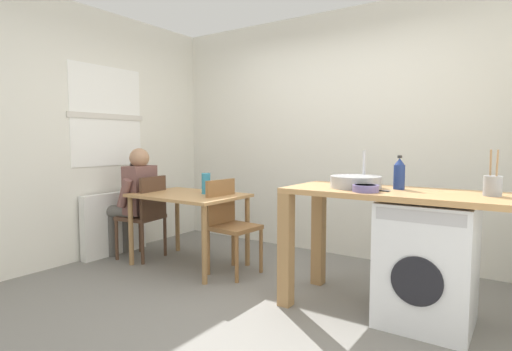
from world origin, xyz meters
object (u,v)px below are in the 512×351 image
Objects in this scene: chair_person_seat at (146,212)px; washing_machine at (427,263)px; dining_table at (189,203)px; vase at (206,184)px; mixing_bowl at (366,188)px; chair_opposite at (229,221)px; seated_person at (134,196)px; utensil_crock at (493,185)px; bottle_tall_green at (399,174)px.

chair_person_seat is 1.05× the size of washing_machine.
dining_table is 5.19× the size of vase.
mixing_bowl is (-0.38, -0.20, 0.52)m from washing_machine.
dining_table is 1.22× the size of chair_opposite.
mixing_bowl reaches higher than washing_machine.
washing_machine is (1.82, -0.10, -0.08)m from chair_opposite.
mixing_bowl is (2.46, -0.15, 0.44)m from chair_person_seat.
chair_opposite is at bearing -89.64° from chair_person_seat.
seated_person is 2.64m from mixing_bowl.
dining_table is 0.57m from chair_person_seat.
dining_table is 2.69m from utensil_crock.
chair_opposite reaches higher than washing_machine.
utensil_crock is at bearing -95.64° from seated_person.
dining_table is at bearing 178.96° from washing_machine.
chair_person_seat is 2.51m from mixing_bowl.
bottle_tall_green is at bearing 93.72° from chair_opposite.
vase is at bearing 33.69° from dining_table.
chair_person_seat is (-0.55, -0.09, -0.14)m from dining_table.
chair_person_seat is at bearing -176.93° from bottle_tall_green.
mixing_bowl is at bearing 82.35° from chair_opposite.
mixing_bowl is at bearing -117.33° from bottle_tall_green.
washing_machine is 0.65m from bottle_tall_green.
seated_person reaches higher than vase.
bottle_tall_green is at bearing -1.48° from vase.
mixing_bowl is at bearing -10.87° from vase.
vase is (-0.33, 0.04, 0.34)m from chair_opposite.
vase is at bearing 177.96° from utensil_crock.
seated_person is 3.01m from washing_machine.
mixing_bowl is (-0.15, -0.29, -0.08)m from bottle_tall_green.
dining_table is 3.67× the size of utensil_crock.
bottle_tall_green reaches higher than chair_opposite.
mixing_bowl is 1.80m from vase.
dining_table is at bearing -88.36° from chair_person_seat.
vase reaches higher than chair_opposite.
bottle_tall_green is at bearing 62.67° from mixing_bowl.
seated_person is at bearing -176.66° from bottle_tall_green.
mixing_bowl reaches higher than dining_table.
mixing_bowl is 0.60× the size of utensil_crock.
utensil_crock is (2.19, -0.04, 0.48)m from chair_opposite.
seated_person reaches higher than washing_machine.
washing_machine is 0.67m from mixing_bowl.
utensil_crock is 1.41× the size of vase.
seated_person is (-1.18, -0.17, 0.16)m from chair_opposite.
mixing_bowl is at bearing -152.44° from washing_machine.
washing_machine is at bearing 27.56° from mixing_bowl.
mixing_bowl reaches higher than chair_opposite.
washing_machine reaches higher than dining_table.
bottle_tall_green reaches higher than mixing_bowl.
bottle_tall_green is 1.18× the size of vase.
seated_person is 0.90m from vase.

